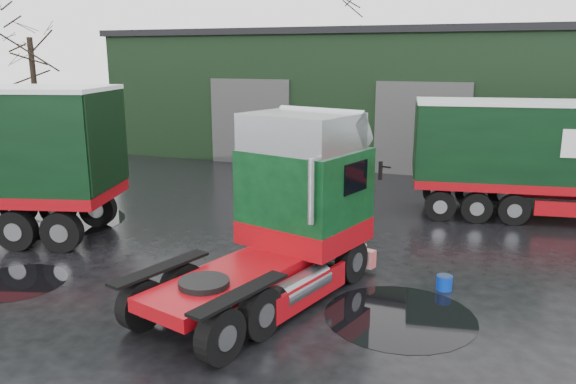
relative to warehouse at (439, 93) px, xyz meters
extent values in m
plane|color=black|center=(-2.00, -20.00, -3.16)|extent=(100.00, 100.00, 0.00)
cube|color=black|center=(0.00, 0.00, -0.16)|extent=(32.00, 12.00, 6.00)
cube|color=black|center=(0.00, 0.00, 2.99)|extent=(32.40, 12.40, 0.30)
cylinder|color=#072EAC|center=(2.26, -18.24, -2.99)|extent=(0.46, 0.46, 0.33)
cylinder|color=black|center=(-6.99, -21.31, -3.15)|extent=(2.30, 2.30, 0.01)
cylinder|color=black|center=(1.57, -19.91, -3.15)|extent=(3.02, 3.02, 0.01)
cylinder|color=black|center=(-9.46, -17.00, -3.15)|extent=(3.73, 3.73, 0.01)
camera|label=1|loc=(3.12, -30.31, 1.90)|focal=35.00mm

